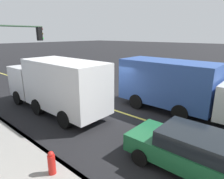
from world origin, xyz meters
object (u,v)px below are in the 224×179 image
object	(u,v)px
car_green	(193,151)
truck_blue	(181,86)
car_navy	(61,72)
fire_hydrant	(52,165)
truck_white	(56,84)
traffic_light_mast	(5,48)

from	to	relation	value
car_green	truck_blue	size ratio (longest dim) A/B	0.55
car_navy	car_green	bearing A→B (deg)	161.15
car_navy	fire_hydrant	xyz separation A→B (m)	(-11.52, 8.27, -0.35)
car_green	truck_white	xyz separation A→B (m)	(7.96, -0.14, 0.89)
traffic_light_mast	fire_hydrant	distance (m)	8.61
truck_blue	fire_hydrant	size ratio (longest dim) A/B	8.36
truck_blue	fire_hydrant	distance (m)	8.05
truck_white	car_green	bearing A→B (deg)	178.96
traffic_light_mast	fire_hydrant	xyz separation A→B (m)	(-7.76, 1.98, -3.16)
truck_white	truck_blue	bearing A→B (deg)	-140.81
car_green	car_navy	bearing A→B (deg)	-18.85
car_green	fire_hydrant	world-z (taller)	car_green
car_green	car_navy	distance (m)	15.58
traffic_light_mast	car_green	bearing A→B (deg)	-173.47
truck_blue	fire_hydrant	world-z (taller)	truck_blue
car_navy	truck_blue	world-z (taller)	truck_blue
truck_white	traffic_light_mast	distance (m)	3.87
truck_blue	truck_white	size ratio (longest dim) A/B	1.06
truck_white	traffic_light_mast	bearing A→B (deg)	24.93
car_green	car_navy	xyz separation A→B (m)	(14.74, -5.03, 0.06)
truck_blue	truck_white	bearing A→B (deg)	39.19
truck_blue	truck_white	world-z (taller)	truck_white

